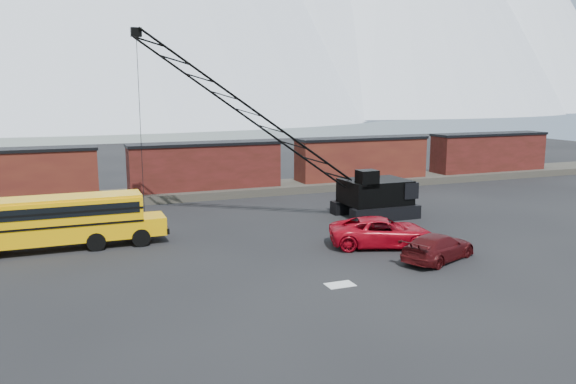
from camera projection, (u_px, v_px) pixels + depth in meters
name	position (u px, v px, depth m)	size (l,w,h in m)	color
ground	(299.00, 263.00, 30.90)	(160.00, 160.00, 0.00)	black
gravel_berm	(206.00, 192.00, 50.98)	(120.00, 5.00, 0.70)	#47433A
boxcar_west_near	(8.00, 175.00, 44.76)	(13.70, 3.10, 4.17)	#421512
boxcar_mid	(205.00, 166.00, 50.56)	(13.70, 3.10, 4.17)	#541817
boxcar_east_near	(361.00, 158.00, 56.35)	(13.70, 3.10, 4.17)	#421512
boxcar_east_far	(489.00, 152.00, 62.15)	(13.70, 3.10, 4.17)	#541817
snow_patch	(340.00, 285.00, 27.42)	(1.40, 0.90, 0.02)	silver
school_bus	(61.00, 220.00, 33.38)	(11.65, 2.65, 3.19)	#E8A304
red_pickup	(382.00, 232.00, 34.16)	(2.96, 6.42, 1.78)	#A90818
maroon_suv	(438.00, 247.00, 31.31)	(2.13, 5.24, 1.52)	#400B0E
crawler_crane	(258.00, 119.00, 39.54)	(19.99, 5.40, 13.68)	black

